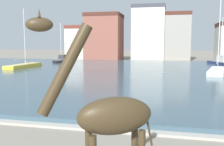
{
  "coord_description": "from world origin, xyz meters",
  "views": [
    {
      "loc": [
        5.66,
        -2.02,
        4.03
      ],
      "look_at": [
        2.29,
        13.22,
        2.2
      ],
      "focal_mm": 40.59,
      "sensor_mm": 36.0,
      "label": 1
    }
  ],
  "objects": [
    {
      "name": "harbor_water",
      "position": [
        0.0,
        31.76,
        0.18
      ],
      "size": [
        89.45,
        45.09,
        0.35
      ],
      "primitive_type": "cube",
      "color": "#3D5666",
      "rests_on": "ground"
    },
    {
      "name": "townhouse_end_terrace",
      "position": [
        -16.61,
        59.08,
        4.23
      ],
      "size": [
        5.13,
        6.01,
        8.43
      ],
      "color": "beige",
      "rests_on": "ground"
    },
    {
      "name": "townhouse_narrow_midrow",
      "position": [
        -9.22,
        56.81,
        5.49
      ],
      "size": [
        8.22,
        7.82,
        10.96
      ],
      "color": "#8E5142",
      "rests_on": "ground"
    },
    {
      "name": "sailboat_yellow",
      "position": [
        -15.96,
        33.64,
        0.47
      ],
      "size": [
        1.97,
        8.87,
        9.33
      ],
      "color": "gold",
      "rests_on": "ground"
    },
    {
      "name": "sailboat_navy",
      "position": [
        14.85,
        45.78,
        0.65
      ],
      "size": [
        4.45,
        8.32,
        8.58
      ],
      "color": "navy",
      "rests_on": "ground"
    },
    {
      "name": "quay_edge_coping",
      "position": [
        0.0,
        8.97,
        0.06
      ],
      "size": [
        89.45,
        0.5,
        0.12
      ],
      "primitive_type": "cube",
      "color": "#ADA89E",
      "rests_on": "ground"
    },
    {
      "name": "sailboat_black",
      "position": [
        -15.47,
        45.82,
        0.58
      ],
      "size": [
        2.74,
        8.68,
        8.15
      ],
      "color": "black",
      "rests_on": "ground"
    },
    {
      "name": "townhouse_wide_warehouse",
      "position": [
        0.98,
        59.66,
        6.49
      ],
      "size": [
        7.72,
        6.64,
        12.95
      ],
      "color": "beige",
      "rests_on": "ground"
    },
    {
      "name": "giraffe_statue",
      "position": [
        4.46,
        3.1,
        2.39
      ],
      "size": [
        2.49,
        1.68,
        4.68
      ],
      "color": "#42331E",
      "rests_on": "ground"
    },
    {
      "name": "sailboat_white",
      "position": [
        11.92,
        32.29,
        0.47
      ],
      "size": [
        3.78,
        9.43,
        9.53
      ],
      "color": "white",
      "rests_on": "ground"
    },
    {
      "name": "townhouse_tall_gabled",
      "position": [
        7.47,
        59.77,
        5.6
      ],
      "size": [
        6.36,
        6.05,
        11.16
      ],
      "color": "gray",
      "rests_on": "ground"
    }
  ]
}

